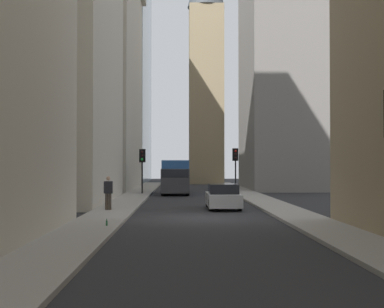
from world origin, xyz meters
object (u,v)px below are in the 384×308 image
Objects in this scene: delivery_truck at (175,177)px; pedestrian at (108,192)px; traffic_light_midblock at (236,160)px; sedan_silver at (223,197)px; traffic_light_far_junction at (142,161)px; discarded_bottle at (107,223)px.

delivery_truck is 3.70× the size of pedestrian.
traffic_light_midblock reaches higher than pedestrian.
delivery_truck is at bearing 107.80° from traffic_light_midblock.
traffic_light_midblock is 20.29m from pedestrian.
sedan_silver is 14.91m from traffic_light_far_junction.
sedan_silver is at bearing -29.77° from discarded_bottle.
delivery_truck reaches higher than discarded_bottle.
traffic_light_far_junction is 13.45× the size of discarded_bottle.
traffic_light_midblock is 1.04× the size of traffic_light_far_junction.
pedestrian is at bearing 168.53° from delivery_truck.
pedestrian is 7.24m from discarded_bottle.
discarded_bottle is (-7.14, -0.91, -0.84)m from pedestrian.
sedan_silver is at bearing -169.10° from delivery_truck.
sedan_silver is at bearing -71.52° from pedestrian.
pedestrian is at bearing 177.66° from traffic_light_far_junction.
pedestrian is at bearing 154.79° from traffic_light_midblock.
traffic_light_far_junction is at bearing 22.00° from sedan_silver.
traffic_light_far_junction reaches higher than sedan_silver.
delivery_truck is at bearing -72.44° from traffic_light_far_junction.
traffic_light_far_junction is 15.85m from pedestrian.
pedestrian is (-16.60, 3.37, -0.37)m from delivery_truck.
discarded_bottle is at bearing 174.08° from delivery_truck.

